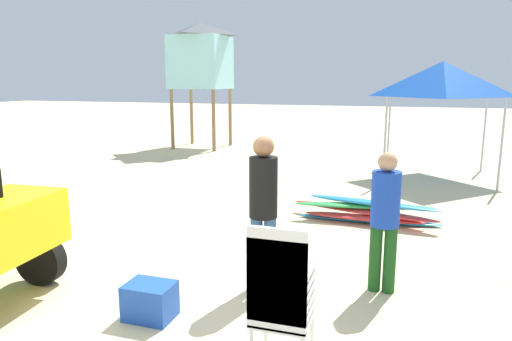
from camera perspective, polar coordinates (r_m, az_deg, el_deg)
name	(u,v)px	position (r m, az deg, el deg)	size (l,w,h in m)	color
ground	(165,296)	(5.53, -11.09, -14.85)	(80.00, 80.00, 0.00)	beige
stacked_plastic_chairs	(280,289)	(3.87, 3.00, -14.22)	(0.48, 0.48, 1.29)	white
surfboard_pile	(366,211)	(8.16, 13.29, -4.90)	(2.58, 0.87, 0.40)	#268CCC
lifeguard_near_left	(385,214)	(5.42, 15.49, -5.10)	(0.32, 0.32, 1.62)	#194C19
lifeguard_near_right	(263,202)	(5.25, 0.90, -3.93)	(0.32, 0.32, 1.79)	#33598C
popup_canopy	(442,79)	(12.28, 21.82, 10.34)	(2.47, 2.47, 2.84)	#B2B2B7
lifeguard_tower	(201,56)	(16.84, -6.79, 13.74)	(1.98, 1.98, 4.34)	olive
cooler_box	(150,301)	(5.04, -12.84, -15.29)	(0.48, 0.37, 0.37)	blue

